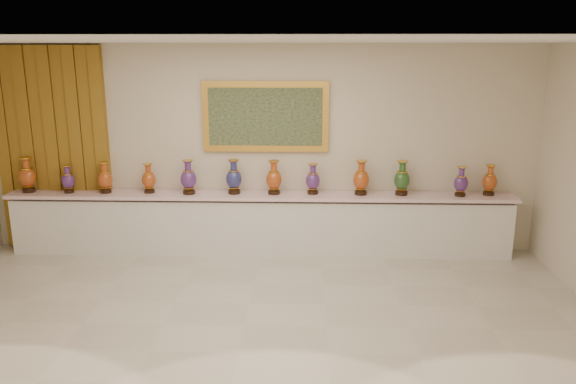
{
  "coord_description": "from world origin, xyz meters",
  "views": [
    {
      "loc": [
        0.65,
        -5.53,
        2.93
      ],
      "look_at": [
        0.42,
        1.7,
        1.07
      ],
      "focal_mm": 35.0,
      "sensor_mm": 36.0,
      "label": 1
    }
  ],
  "objects_px": {
    "vase_0": "(27,177)",
    "vase_1": "(68,180)",
    "vase_2": "(105,179)",
    "counter": "(260,224)"
  },
  "relations": [
    {
      "from": "vase_0",
      "to": "vase_1",
      "type": "distance_m",
      "value": 0.6
    },
    {
      "from": "vase_2",
      "to": "vase_1",
      "type": "bearing_deg",
      "value": -179.06
    },
    {
      "from": "vase_2",
      "to": "vase_0",
      "type": "bearing_deg",
      "value": 179.62
    },
    {
      "from": "vase_1",
      "to": "vase_2",
      "type": "height_order",
      "value": "vase_2"
    },
    {
      "from": "vase_0",
      "to": "vase_1",
      "type": "bearing_deg",
      "value": -1.55
    },
    {
      "from": "vase_0",
      "to": "vase_1",
      "type": "relative_size",
      "value": 1.27
    },
    {
      "from": "vase_0",
      "to": "counter",
      "type": "bearing_deg",
      "value": 0.26
    },
    {
      "from": "counter",
      "to": "vase_2",
      "type": "relative_size",
      "value": 16.14
    },
    {
      "from": "vase_2",
      "to": "counter",
      "type": "bearing_deg",
      "value": 0.59
    },
    {
      "from": "vase_0",
      "to": "vase_2",
      "type": "distance_m",
      "value": 1.13
    }
  ]
}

